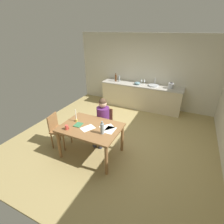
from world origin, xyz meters
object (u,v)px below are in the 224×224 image
object	(u,v)px
bottle_oil	(116,78)
mixing_bowl	(137,83)
person_seated	(102,118)
candlestick	(76,118)
bottle_vinegar	(119,79)
sink_unit	(154,85)
coffee_mug	(67,127)
chair_at_table	(105,123)
dining_table	(91,131)
stovetop_kettle	(171,85)
wine_bottle_on_table	(102,128)
book_magazine	(78,125)
wine_glass_by_kettle	(142,80)
chair_side_empty	(58,129)
wine_glass_near_sink	(144,81)

from	to	relation	value
bottle_oil	mixing_bowl	size ratio (longest dim) A/B	1.49
person_seated	candlestick	size ratio (longest dim) A/B	3.96
person_seated	bottle_oil	xyz separation A→B (m)	(-0.73, 2.48, 0.36)
bottle_oil	bottle_vinegar	world-z (taller)	bottle_oil
sink_unit	bottle_oil	world-z (taller)	bottle_oil
coffee_mug	chair_at_table	bearing A→B (deg)	70.15
bottle_oil	dining_table	bearing A→B (deg)	-76.15
stovetop_kettle	mixing_bowl	bearing A→B (deg)	-176.80
candlestick	wine_bottle_on_table	distance (m)	0.82
candlestick	book_magazine	bearing A→B (deg)	-41.90
candlestick	wine_bottle_on_table	bearing A→B (deg)	-13.63
chair_at_table	wine_glass_by_kettle	distance (m)	2.58
chair_at_table	wine_bottle_on_table	distance (m)	1.02
person_seated	mixing_bowl	size ratio (longest dim) A/B	5.64
chair_at_table	wine_glass_by_kettle	xyz separation A→B (m)	(0.24, 2.51, 0.53)
wine_bottle_on_table	bottle_vinegar	world-z (taller)	bottle_vinegar
chair_side_empty	wine_bottle_on_table	distance (m)	1.35
bottle_vinegar	wine_glass_by_kettle	bearing A→B (deg)	9.29
chair_side_empty	wine_glass_by_kettle	world-z (taller)	wine_glass_by_kettle
sink_unit	stovetop_kettle	size ratio (longest dim) A/B	1.64
chair_side_empty	stovetop_kettle	world-z (taller)	stovetop_kettle
chair_side_empty	stovetop_kettle	size ratio (longest dim) A/B	3.92
chair_side_empty	bottle_oil	world-z (taller)	bottle_oil
mixing_bowl	sink_unit	bearing A→B (deg)	6.80
chair_at_table	bottle_vinegar	xyz separation A→B (m)	(-0.60, 2.38, 0.53)
sink_unit	chair_at_table	bearing A→B (deg)	-106.97
candlestick	wine_glass_near_sink	xyz separation A→B (m)	(0.75, 3.16, 0.17)
bottle_oil	wine_glass_near_sink	xyz separation A→B (m)	(1.07, 0.18, -0.03)
bottle_vinegar	wine_glass_by_kettle	world-z (taller)	bottle_vinegar
coffee_mug	wine_glass_by_kettle	bearing A→B (deg)	80.23
person_seated	coffee_mug	xyz separation A→B (m)	(-0.38, -0.89, 0.13)
chair_side_empty	wine_glass_by_kettle	xyz separation A→B (m)	(1.13, 3.29, 0.53)
mixing_bowl	stovetop_kettle	world-z (taller)	stovetop_kettle
mixing_bowl	dining_table	bearing A→B (deg)	-92.17
sink_unit	bottle_oil	xyz separation A→B (m)	(-1.45, -0.03, 0.11)
chair_side_empty	wine_glass_by_kettle	size ratio (longest dim) A/B	5.60
book_magazine	person_seated	bearing A→B (deg)	64.08
bottle_vinegar	wine_bottle_on_table	bearing A→B (deg)	-72.88
chair_side_empty	mixing_bowl	world-z (taller)	mixing_bowl
person_seated	chair_side_empty	bearing A→B (deg)	-145.00
wine_bottle_on_table	chair_at_table	bearing A→B (deg)	114.98
candlestick	wine_glass_near_sink	distance (m)	3.26
bottle_vinegar	wine_glass_by_kettle	distance (m)	0.85
chair_at_table	book_magazine	size ratio (longest dim) A/B	4.28
book_magazine	chair_side_empty	bearing A→B (deg)	176.70
wine_bottle_on_table	stovetop_kettle	distance (m)	3.34
dining_table	wine_glass_by_kettle	bearing A→B (deg)	86.32
wine_bottle_on_table	sink_unit	xyz separation A→B (m)	(0.33, 3.21, 0.04)
book_magazine	chair_at_table	bearing A→B (deg)	68.55
coffee_mug	bottle_oil	world-z (taller)	bottle_oil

